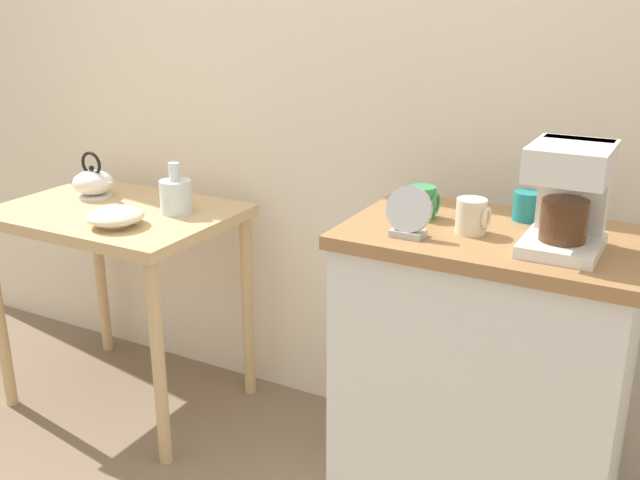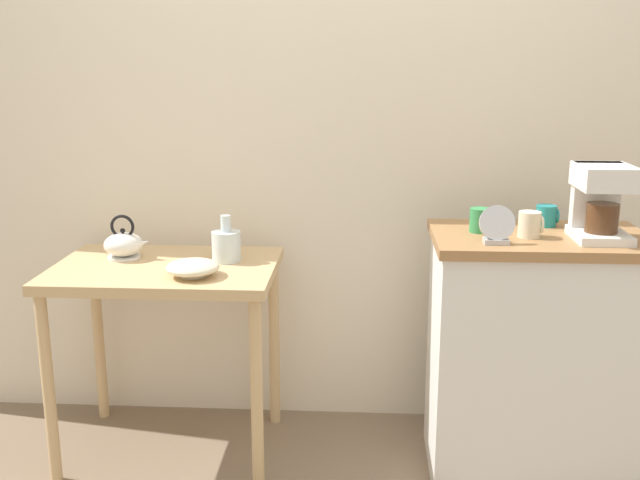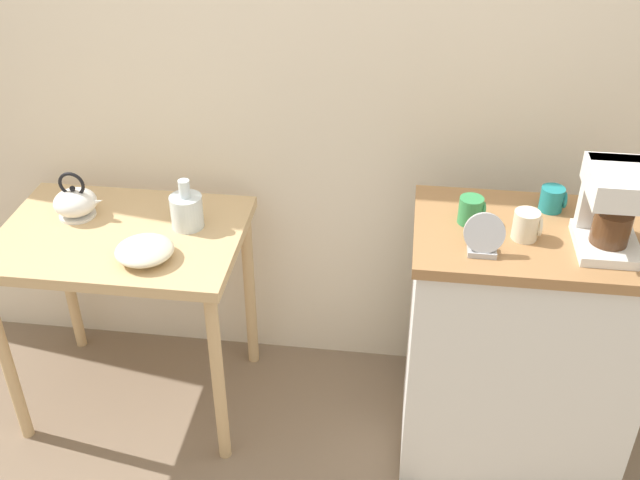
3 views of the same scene
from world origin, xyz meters
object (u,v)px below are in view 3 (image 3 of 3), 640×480
mug_small_cream (527,225)px  mug_dark_teal (553,199)px  bowl_stoneware (145,250)px  teakettle (76,202)px  table_clock (484,237)px  coffee_maker (614,203)px  glass_carafe_vase (187,210)px  mug_tall_green (471,210)px

mug_small_cream → mug_dark_teal: (0.10, 0.18, -0.01)m
bowl_stoneware → teakettle: teakettle is taller
mug_dark_teal → table_clock: size_ratio=0.62×
coffee_maker → bowl_stoneware: bearing=-178.3°
mug_dark_teal → glass_carafe_vase: bearing=-179.4°
bowl_stoneware → mug_dark_teal: bearing=10.0°
teakettle → glass_carafe_vase: glass_carafe_vase is taller
coffee_maker → mug_dark_teal: size_ratio=3.19×
teakettle → mug_dark_teal: 1.62m
mug_dark_teal → coffee_maker: bearing=-54.5°
mug_small_cream → mug_tall_green: 0.17m
mug_dark_teal → mug_tall_green: bearing=-156.8°
coffee_maker → mug_small_cream: (-0.23, 0.00, -0.10)m
mug_tall_green → table_clock: (0.03, -0.17, 0.01)m
mug_small_cream → mug_tall_green: bearing=156.6°
bowl_stoneware → teakettle: size_ratio=1.03×
mug_tall_green → mug_dark_teal: bearing=23.2°
teakettle → bowl_stoneware: bearing=-35.4°
bowl_stoneware → teakettle: 0.40m
bowl_stoneware → coffee_maker: 1.45m
mug_small_cream → mug_tall_green: size_ratio=1.05×
glass_carafe_vase → mug_small_cream: mug_small_cream is taller
mug_small_cream → table_clock: table_clock is taller
glass_carafe_vase → mug_tall_green: mug_tall_green is taller
bowl_stoneware → mug_tall_green: size_ratio=2.20×
table_clock → mug_small_cream: bearing=37.5°
teakettle → mug_tall_green: size_ratio=2.13×
bowl_stoneware → mug_dark_teal: mug_dark_teal is taller
mug_dark_teal → mug_small_cream: bearing=-118.9°
glass_carafe_vase → mug_tall_green: (0.95, -0.10, 0.13)m
teakettle → glass_carafe_vase: (0.41, -0.02, 0.01)m
mug_small_cream → teakettle: bearing=173.0°
teakettle → coffee_maker: size_ratio=0.71×
coffee_maker → table_clock: size_ratio=1.98×
glass_carafe_vase → mug_small_cream: (1.11, -0.17, 0.13)m
coffee_maker → mug_tall_green: 0.41m
teakettle → table_clock: size_ratio=1.41×
bowl_stoneware → mug_small_cream: bearing=2.2°
bowl_stoneware → table_clock: size_ratio=1.46×
mug_small_cream → glass_carafe_vase: bearing=171.4°
bowl_stoneware → table_clock: bearing=-3.0°
teakettle → mug_small_cream: bearing=-7.0°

